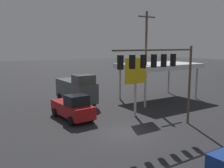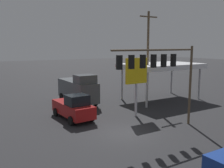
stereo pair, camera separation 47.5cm
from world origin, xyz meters
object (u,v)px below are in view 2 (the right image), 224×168
object	(u,v)px
utility_pole	(148,56)
delivery_truck	(78,89)
traffic_signal_assembly	(159,66)
pickup_parked	(74,107)
price_sign	(136,74)

from	to	relation	value
utility_pole	delivery_truck	distance (m)	8.93
traffic_signal_assembly	utility_pole	world-z (taller)	utility_pole
traffic_signal_assembly	pickup_parked	size ratio (longest dim) A/B	1.50
traffic_signal_assembly	delivery_truck	bearing A→B (deg)	-82.47
utility_pole	delivery_truck	world-z (taller)	utility_pole
traffic_signal_assembly	pickup_parked	xyz separation A→B (m)	(4.46, -6.41, -4.08)
pickup_parked	traffic_signal_assembly	bearing A→B (deg)	31.48
utility_pole	delivery_truck	xyz separation A→B (m)	(7.00, -3.97, -3.86)
utility_pole	traffic_signal_assembly	bearing A→B (deg)	55.84
price_sign	pickup_parked	distance (m)	6.62
utility_pole	pickup_parked	xyz separation A→B (m)	(9.89, 1.58, -4.44)
traffic_signal_assembly	price_sign	xyz separation A→B (m)	(-1.05, -4.28, -1.10)
delivery_truck	pickup_parked	bearing A→B (deg)	-27.75
utility_pole	pickup_parked	distance (m)	10.95
traffic_signal_assembly	price_sign	world-z (taller)	traffic_signal_assembly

